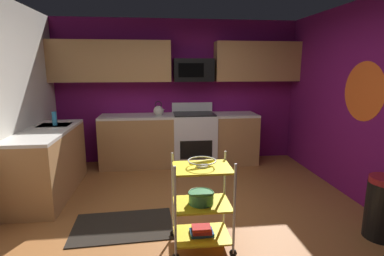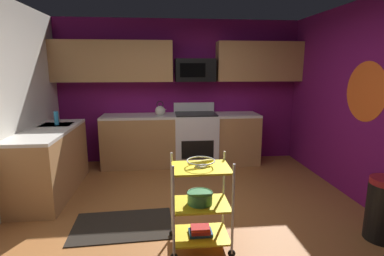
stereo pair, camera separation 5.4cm
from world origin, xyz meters
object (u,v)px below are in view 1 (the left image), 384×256
at_px(rolling_cart, 202,204).
at_px(book_stack, 202,231).
at_px(dish_soap_bottle, 54,119).
at_px(microwave, 193,70).
at_px(mixing_bowl_large, 201,197).
at_px(oven_range, 194,138).
at_px(fruit_bowl, 202,162).
at_px(kettle, 159,111).
at_px(trash_can, 383,208).

xyz_separation_m(rolling_cart, book_stack, (-0.00, -0.00, -0.29)).
relative_size(rolling_cart, dish_soap_bottle, 4.57).
distance_m(microwave, mixing_bowl_large, 2.97).
bearing_deg(oven_range, dish_soap_bottle, -159.67).
xyz_separation_m(fruit_bowl, book_stack, (0.00, -0.00, -0.71)).
bearing_deg(book_stack, mixing_bowl_large, 180.00).
height_order(mixing_bowl_large, dish_soap_bottle, dish_soap_bottle).
xyz_separation_m(book_stack, kettle, (-0.39, 2.61, 0.83)).
bearing_deg(book_stack, oven_range, 84.69).
xyz_separation_m(rolling_cart, dish_soap_bottle, (-1.90, 1.82, 0.57)).
relative_size(rolling_cart, book_stack, 3.96).
height_order(microwave, mixing_bowl_large, microwave).
height_order(microwave, trash_can, microwave).
relative_size(fruit_bowl, trash_can, 0.41).
distance_m(oven_range, rolling_cart, 2.62).
relative_size(microwave, kettle, 2.65).
bearing_deg(book_stack, fruit_bowl, 90.00).
height_order(rolling_cart, book_stack, rolling_cart).
relative_size(book_stack, kettle, 0.87).
bearing_deg(book_stack, dish_soap_bottle, 136.26).
relative_size(microwave, mixing_bowl_large, 2.78).
xyz_separation_m(oven_range, fruit_bowl, (-0.24, -2.61, 0.40)).
height_order(oven_range, trash_can, oven_range).
relative_size(oven_range, kettle, 4.17).
relative_size(oven_range, rolling_cart, 1.20).
bearing_deg(trash_can, book_stack, 178.19).
xyz_separation_m(fruit_bowl, trash_can, (1.88, -0.06, -0.55)).
distance_m(oven_range, microwave, 1.23).
height_order(rolling_cart, kettle, kettle).
distance_m(oven_range, book_stack, 2.64).
bearing_deg(rolling_cart, dish_soap_bottle, 136.26).
distance_m(mixing_bowl_large, trash_can, 1.90).
height_order(rolling_cart, dish_soap_bottle, dish_soap_bottle).
bearing_deg(fruit_bowl, book_stack, -90.00).
distance_m(kettle, trash_can, 3.57).
relative_size(mixing_bowl_large, book_stack, 1.09).
bearing_deg(fruit_bowl, microwave, 84.91).
relative_size(kettle, dish_soap_bottle, 1.32).
bearing_deg(dish_soap_bottle, trash_can, -26.38).
bearing_deg(dish_soap_bottle, rolling_cart, -43.74).
height_order(kettle, dish_soap_bottle, kettle).
distance_m(book_stack, trash_can, 1.89).
bearing_deg(mixing_bowl_large, trash_can, -1.81).
bearing_deg(microwave, fruit_bowl, -95.09).
relative_size(fruit_bowl, dish_soap_bottle, 1.36).
height_order(mixing_bowl_large, book_stack, mixing_bowl_large).
bearing_deg(rolling_cart, book_stack, -91.79).
bearing_deg(kettle, rolling_cart, -81.49).
distance_m(fruit_bowl, dish_soap_bottle, 2.63).
distance_m(rolling_cart, mixing_bowl_large, 0.07).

